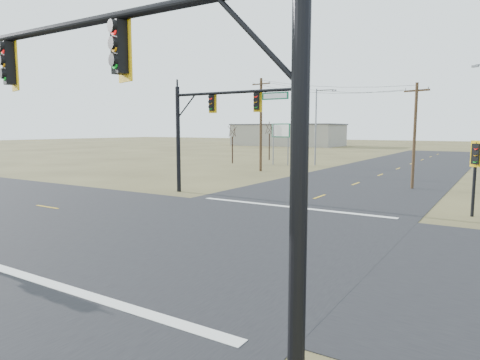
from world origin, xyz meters
name	(u,v)px	position (x,y,z in m)	size (l,w,h in m)	color
ground	(216,234)	(0.00, 0.00, 0.00)	(320.00, 320.00, 0.00)	olive
road_ew	(216,234)	(0.00, 0.00, 0.01)	(160.00, 14.00, 0.02)	black
road_ns	(216,234)	(0.00, 0.00, 0.01)	(14.00, 160.00, 0.02)	black
stop_bar_near	(64,288)	(0.00, -7.50, 0.03)	(12.00, 0.40, 0.01)	silver
stop_bar_far	(291,207)	(0.00, 7.50, 0.03)	(12.00, 0.40, 0.01)	silver
mast_arm_near	(135,87)	(4.04, -8.49, 5.39)	(10.74, 0.54, 7.42)	black
mast_arm_far	(210,116)	(-6.75, 8.94, 5.39)	(9.26, 0.58, 7.50)	black
pedestal_signal_ne	(475,160)	(9.12, 10.06, 2.94)	(0.67, 0.59, 3.98)	black
utility_pole_near	(415,134)	(4.48, 19.51, 4.19)	(1.90, 0.64, 7.95)	#4C3420
utility_pole_far	(261,123)	(-11.99, 25.27, 5.10)	(2.38, 0.60, 9.83)	#4C3420
highway_sign	(281,135)	(-13.68, 33.36, 3.73)	(2.73, 0.58, 5.19)	slate
streetlight_c	(317,123)	(-9.69, 35.44, 5.28)	(2.64, 0.41, 9.41)	slate
bare_tree_a	(232,130)	(-20.27, 32.41, 4.35)	(2.91, 2.91, 5.50)	black
bare_tree_b	(269,127)	(-18.96, 40.23, 4.72)	(2.40, 2.40, 5.91)	black
warehouse_left	(288,135)	(-40.00, 90.00, 2.75)	(28.00, 14.00, 5.50)	gray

